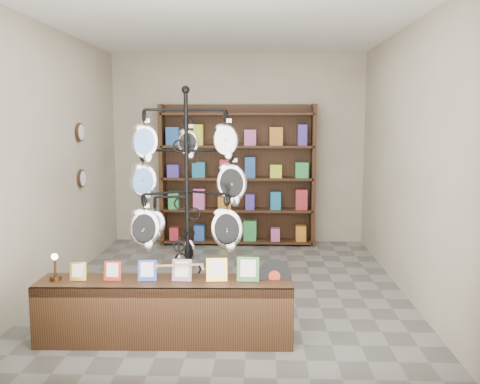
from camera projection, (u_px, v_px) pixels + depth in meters
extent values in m
plane|color=slate|center=(229.00, 288.00, 6.26)|extent=(5.00, 5.00, 0.00)
plane|color=#BAB096|center=(238.00, 149.00, 8.54)|extent=(4.00, 0.00, 4.00)
plane|color=#BAB096|center=(206.00, 188.00, 3.59)|extent=(4.00, 0.00, 4.00)
plane|color=#BAB096|center=(55.00, 160.00, 6.14)|extent=(0.00, 5.00, 5.00)
plane|color=#BAB096|center=(406.00, 161.00, 5.98)|extent=(0.00, 5.00, 5.00)
plane|color=white|center=(228.00, 24.00, 5.86)|extent=(5.00, 5.00, 0.00)
cylinder|color=black|center=(189.00, 327.00, 5.05)|extent=(0.50, 0.50, 0.03)
cylinder|color=black|center=(187.00, 214.00, 4.91)|extent=(0.04, 0.04, 2.20)
sphere|color=black|center=(186.00, 90.00, 4.76)|extent=(0.07, 0.07, 0.07)
ellipsoid|color=silver|center=(189.00, 251.00, 5.19)|extent=(0.12, 0.05, 0.23)
cube|color=#B3754A|center=(179.00, 265.00, 4.65)|extent=(0.42, 0.08, 0.04)
cube|color=black|center=(165.00, 311.00, 4.75)|extent=(2.25, 0.51, 0.55)
cube|color=gold|center=(78.00, 271.00, 4.71)|extent=(0.14, 0.06, 0.16)
cube|color=#AC230D|center=(113.00, 271.00, 4.70)|extent=(0.15, 0.06, 0.17)
cube|color=#263FA5|center=(147.00, 271.00, 4.70)|extent=(0.16, 0.06, 0.18)
cube|color=#E54C33|center=(182.00, 270.00, 4.69)|extent=(0.17, 0.06, 0.19)
cube|color=gold|center=(217.00, 270.00, 4.69)|extent=(0.18, 0.06, 0.20)
cube|color=#337233|center=(248.00, 269.00, 4.68)|extent=(0.20, 0.07, 0.21)
cylinder|color=black|center=(274.00, 276.00, 4.74)|extent=(0.31, 0.08, 0.30)
cylinder|color=#AC230D|center=(274.00, 276.00, 4.74)|extent=(0.10, 0.03, 0.10)
cylinder|color=#402912|center=(56.00, 278.00, 4.72)|extent=(0.10, 0.10, 0.04)
cylinder|color=#402912|center=(55.00, 268.00, 4.71)|extent=(0.02, 0.02, 0.14)
sphere|color=#FFBF59|center=(55.00, 257.00, 4.69)|extent=(0.06, 0.06, 0.06)
cube|color=black|center=(238.00, 174.00, 8.53)|extent=(2.40, 0.04, 2.20)
cube|color=black|center=(163.00, 175.00, 8.42)|extent=(0.06, 0.36, 2.20)
cube|color=black|center=(313.00, 175.00, 8.33)|extent=(0.06, 0.36, 2.20)
cube|color=black|center=(237.00, 241.00, 8.51)|extent=(2.36, 0.36, 0.04)
cube|color=black|center=(237.00, 210.00, 8.45)|extent=(2.36, 0.36, 0.03)
cube|color=black|center=(237.00, 178.00, 8.38)|extent=(2.36, 0.36, 0.04)
cube|color=black|center=(237.00, 146.00, 8.31)|extent=(2.36, 0.36, 0.04)
cube|color=black|center=(237.00, 114.00, 8.25)|extent=(2.36, 0.36, 0.04)
cylinder|color=black|center=(80.00, 132.00, 6.89)|extent=(0.03, 0.24, 0.24)
cylinder|color=black|center=(82.00, 178.00, 6.97)|extent=(0.03, 0.24, 0.24)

